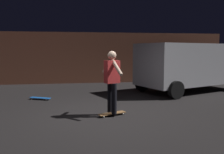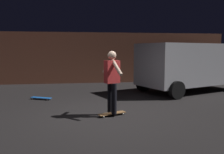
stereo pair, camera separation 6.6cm
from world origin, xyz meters
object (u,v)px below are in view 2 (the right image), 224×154
at_px(skateboard_ridden, 112,114).
at_px(skateboard_spare, 41,98).
at_px(parked_van, 191,64).
at_px(skater, 112,77).

height_order(skateboard_ridden, skateboard_spare, same).
height_order(parked_van, skater, parked_van).
distance_m(parked_van, skateboard_ridden, 5.29).
xyz_separation_m(parked_van, skater, (-3.92, -3.37, -0.12)).
distance_m(parked_van, skater, 5.17).
relative_size(skateboard_spare, skater, 0.47).
xyz_separation_m(skateboard_ridden, skateboard_spare, (-2.21, 2.47, 0.00)).
height_order(parked_van, skateboard_spare, parked_van).
relative_size(parked_van, skateboard_spare, 6.31).
height_order(parked_van, skateboard_ridden, parked_van).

